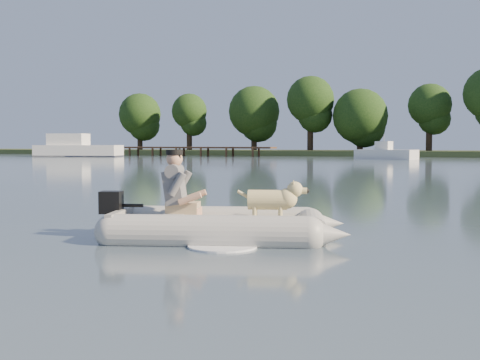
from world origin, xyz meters
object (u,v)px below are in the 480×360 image
at_px(man, 176,185).
at_px(dog, 268,203).
at_px(dock, 196,151).
at_px(cabin_cruiser, 79,145).
at_px(motorboat, 386,147).
at_px(dinghy, 223,198).

distance_m(man, dog, 1.33).
relative_size(dock, cabin_cruiser, 1.93).
bearing_deg(man, motorboat, 77.70).
bearing_deg(dock, dinghy, -62.94).
xyz_separation_m(dinghy, cabin_cruiser, (-36.70, 44.50, 0.65)).
distance_m(cabin_cruiser, motorboat, 31.79).
height_order(man, dog, man).
xyz_separation_m(dinghy, dog, (0.58, 0.24, -0.07)).
relative_size(dock, man, 17.19).
xyz_separation_m(dock, cabin_cruiser, (-10.45, -6.88, 0.70)).
distance_m(dinghy, cabin_cruiser, 57.69).
bearing_deg(dog, cabin_cruiser, 112.52).
bearing_deg(dinghy, dog, 4.57).
bearing_deg(dog, man, 180.00).
relative_size(dog, cabin_cruiser, 0.10).
bearing_deg(dog, motorboat, 79.28).
relative_size(dog, motorboat, 0.17).
relative_size(man, dog, 1.16).
height_order(dock, man, man).
xyz_separation_m(dock, motorboat, (21.29, -5.14, 0.53)).
distance_m(man, cabin_cruiser, 57.39).
height_order(dog, cabin_cruiser, cabin_cruiser).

